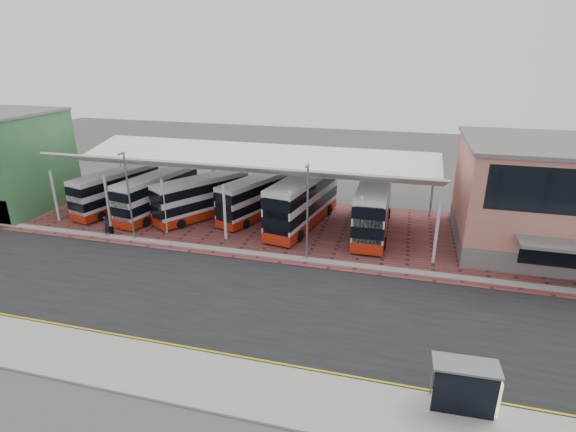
{
  "coord_description": "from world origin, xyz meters",
  "views": [
    {
      "loc": [
        9.15,
        -26.16,
        16.32
      ],
      "look_at": [
        0.31,
        6.72,
        3.53
      ],
      "focal_mm": 28.0,
      "sensor_mm": 36.0,
      "label": 1
    }
  ],
  "objects_px": {
    "terminal": "(576,199)",
    "pedestrian": "(107,226)",
    "bus_2": "(202,198)",
    "bus_0": "(117,191)",
    "bus_1": "(158,195)",
    "bus_5": "(373,207)",
    "bus_3": "(257,197)",
    "bus_shelter": "(471,385)",
    "bus_4": "(303,201)"
  },
  "relations": [
    {
      "from": "bus_3",
      "to": "bus_4",
      "type": "distance_m",
      "value": 5.15
    },
    {
      "from": "bus_3",
      "to": "pedestrian",
      "type": "height_order",
      "value": "bus_3"
    },
    {
      "from": "terminal",
      "to": "bus_5",
      "type": "bearing_deg",
      "value": -179.75
    },
    {
      "from": "bus_5",
      "to": "bus_2",
      "type": "bearing_deg",
      "value": -177.65
    },
    {
      "from": "bus_2",
      "to": "bus_5",
      "type": "xyz_separation_m",
      "value": [
        17.0,
        0.76,
        0.33
      ]
    },
    {
      "from": "bus_2",
      "to": "bus_5",
      "type": "distance_m",
      "value": 17.02
    },
    {
      "from": "bus_0",
      "to": "bus_1",
      "type": "relative_size",
      "value": 0.98
    },
    {
      "from": "bus_1",
      "to": "bus_4",
      "type": "bearing_deg",
      "value": 14.36
    },
    {
      "from": "terminal",
      "to": "bus_3",
      "type": "relative_size",
      "value": 1.8
    },
    {
      "from": "bus_2",
      "to": "pedestrian",
      "type": "xyz_separation_m",
      "value": [
        -6.46,
        -6.69,
        -1.15
      ]
    },
    {
      "from": "bus_shelter",
      "to": "bus_1",
      "type": "bearing_deg",
      "value": 141.56
    },
    {
      "from": "bus_4",
      "to": "bus_0",
      "type": "bearing_deg",
      "value": -167.94
    },
    {
      "from": "bus_0",
      "to": "pedestrian",
      "type": "distance_m",
      "value": 7.45
    },
    {
      "from": "bus_3",
      "to": "bus_shelter",
      "type": "distance_m",
      "value": 28.97
    },
    {
      "from": "bus_3",
      "to": "bus_5",
      "type": "relative_size",
      "value": 0.87
    },
    {
      "from": "bus_4",
      "to": "bus_5",
      "type": "xyz_separation_m",
      "value": [
        6.69,
        0.16,
        -0.03
      ]
    },
    {
      "from": "bus_0",
      "to": "bus_4",
      "type": "bearing_deg",
      "value": 16.14
    },
    {
      "from": "bus_1",
      "to": "bus_3",
      "type": "height_order",
      "value": "bus_1"
    },
    {
      "from": "bus_1",
      "to": "bus_shelter",
      "type": "bearing_deg",
      "value": -25.44
    },
    {
      "from": "bus_2",
      "to": "bus_3",
      "type": "bearing_deg",
      "value": 49.44
    },
    {
      "from": "bus_3",
      "to": "terminal",
      "type": "bearing_deg",
      "value": 18.53
    },
    {
      "from": "bus_0",
      "to": "bus_2",
      "type": "xyz_separation_m",
      "value": [
        9.78,
        0.12,
        0.0
      ]
    },
    {
      "from": "bus_0",
      "to": "bus_4",
      "type": "height_order",
      "value": "bus_4"
    },
    {
      "from": "terminal",
      "to": "pedestrian",
      "type": "distance_m",
      "value": 40.72
    },
    {
      "from": "bus_3",
      "to": "bus_2",
      "type": "bearing_deg",
      "value": -142.16
    },
    {
      "from": "bus_5",
      "to": "pedestrian",
      "type": "xyz_separation_m",
      "value": [
        -23.46,
        -7.46,
        -1.48
      ]
    },
    {
      "from": "bus_5",
      "to": "bus_shelter",
      "type": "height_order",
      "value": "bus_5"
    },
    {
      "from": "bus_0",
      "to": "bus_shelter",
      "type": "bearing_deg",
      "value": -18.04
    },
    {
      "from": "bus_4",
      "to": "pedestrian",
      "type": "bearing_deg",
      "value": -146.49
    },
    {
      "from": "terminal",
      "to": "pedestrian",
      "type": "xyz_separation_m",
      "value": [
        -39.85,
        -7.53,
        -3.66
      ]
    },
    {
      "from": "bus_1",
      "to": "bus_2",
      "type": "height_order",
      "value": "bus_1"
    },
    {
      "from": "pedestrian",
      "to": "bus_5",
      "type": "bearing_deg",
      "value": -78.39
    },
    {
      "from": "bus_2",
      "to": "pedestrian",
      "type": "height_order",
      "value": "bus_2"
    },
    {
      "from": "bus_2",
      "to": "pedestrian",
      "type": "distance_m",
      "value": 9.37
    },
    {
      "from": "terminal",
      "to": "bus_1",
      "type": "bearing_deg",
      "value": -178.2
    },
    {
      "from": "bus_1",
      "to": "bus_3",
      "type": "xyz_separation_m",
      "value": [
        10.09,
        2.04,
        -0.07
      ]
    },
    {
      "from": "bus_0",
      "to": "bus_5",
      "type": "distance_m",
      "value": 26.79
    },
    {
      "from": "bus_3",
      "to": "pedestrian",
      "type": "xyz_separation_m",
      "value": [
        -11.75,
        -8.37,
        -1.12
      ]
    },
    {
      "from": "bus_1",
      "to": "bus_5",
      "type": "distance_m",
      "value": 21.83
    },
    {
      "from": "bus_1",
      "to": "bus_2",
      "type": "relative_size",
      "value": 1.08
    },
    {
      "from": "bus_shelter",
      "to": "bus_0",
      "type": "bearing_deg",
      "value": 145.57
    },
    {
      "from": "terminal",
      "to": "bus_0",
      "type": "height_order",
      "value": "terminal"
    },
    {
      "from": "bus_2",
      "to": "bus_1",
      "type": "bearing_deg",
      "value": -143.83
    },
    {
      "from": "bus_2",
      "to": "bus_shelter",
      "type": "relative_size",
      "value": 3.14
    },
    {
      "from": "bus_1",
      "to": "bus_5",
      "type": "xyz_separation_m",
      "value": [
        21.8,
        1.13,
        0.29
      ]
    },
    {
      "from": "terminal",
      "to": "pedestrian",
      "type": "relative_size",
      "value": 9.83
    },
    {
      "from": "bus_4",
      "to": "bus_5",
      "type": "height_order",
      "value": "bus_4"
    },
    {
      "from": "bus_shelter",
      "to": "terminal",
      "type": "bearing_deg",
      "value": 63.0
    },
    {
      "from": "bus_4",
      "to": "bus_5",
      "type": "distance_m",
      "value": 6.69
    },
    {
      "from": "bus_1",
      "to": "pedestrian",
      "type": "distance_m",
      "value": 6.65
    }
  ]
}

